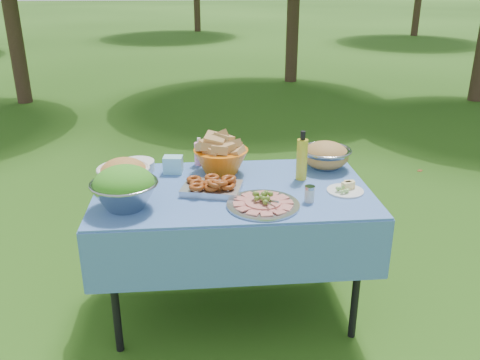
% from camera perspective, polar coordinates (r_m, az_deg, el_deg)
% --- Properties ---
extents(ground, '(80.00, 80.00, 0.00)m').
position_cam_1_polar(ground, '(3.10, -0.75, -14.01)').
color(ground, '#163209').
rests_on(ground, ground).
extents(picnic_table, '(1.46, 0.86, 0.76)m').
position_cam_1_polar(picnic_table, '(2.89, -0.78, -7.90)').
color(picnic_table, '#84C2FF').
rests_on(picnic_table, ground).
extents(salad_bowl, '(0.42, 0.42, 0.21)m').
position_cam_1_polar(salad_bowl, '(2.52, -12.87, -0.84)').
color(salad_bowl, '#94999D').
rests_on(salad_bowl, picnic_table).
extents(pasta_bowl_white, '(0.30, 0.30, 0.15)m').
position_cam_1_polar(pasta_bowl_white, '(2.80, -12.94, 0.83)').
color(pasta_bowl_white, white).
rests_on(pasta_bowl_white, picnic_table).
extents(plate_stack, '(0.25, 0.25, 0.06)m').
position_cam_1_polar(plate_stack, '(3.02, -11.48, 1.57)').
color(plate_stack, white).
rests_on(plate_stack, picnic_table).
extents(wipes_box, '(0.12, 0.09, 0.10)m').
position_cam_1_polar(wipes_box, '(2.95, -7.52, 1.72)').
color(wipes_box, '#93E7FA').
rests_on(wipes_box, picnic_table).
extents(sanitizer_bottle, '(0.06, 0.06, 0.17)m').
position_cam_1_polar(sanitizer_bottle, '(3.05, -4.61, 3.24)').
color(sanitizer_bottle, pink).
rests_on(sanitizer_bottle, picnic_table).
extents(bread_bowl, '(0.42, 0.42, 0.21)m').
position_cam_1_polar(bread_bowl, '(2.92, -2.15, 2.84)').
color(bread_bowl, orange).
rests_on(bread_bowl, picnic_table).
extents(pasta_bowl_steel, '(0.36, 0.36, 0.16)m').
position_cam_1_polar(pasta_bowl_steel, '(3.04, 9.60, 2.81)').
color(pasta_bowl_steel, '#94999D').
rests_on(pasta_bowl_steel, picnic_table).
extents(fried_tray, '(0.35, 0.28, 0.07)m').
position_cam_1_polar(fried_tray, '(2.67, -3.17, -0.62)').
color(fried_tray, '#B3B4B9').
rests_on(fried_tray, picnic_table).
extents(charcuterie_platter, '(0.41, 0.41, 0.08)m').
position_cam_1_polar(charcuterie_platter, '(2.50, 2.62, -2.07)').
color(charcuterie_platter, '#9DA0A3').
rests_on(charcuterie_platter, picnic_table).
extents(oil_bottle, '(0.08, 0.08, 0.28)m').
position_cam_1_polar(oil_bottle, '(2.82, 6.98, 2.75)').
color(oil_bottle, gold).
rests_on(oil_bottle, picnic_table).
extents(cheese_plate, '(0.20, 0.20, 0.05)m').
position_cam_1_polar(cheese_plate, '(2.73, 11.76, -0.77)').
color(cheese_plate, white).
rests_on(cheese_plate, picnic_table).
extents(shaker, '(0.06, 0.06, 0.08)m').
position_cam_1_polar(shaker, '(2.58, 7.81, -1.55)').
color(shaker, silver).
rests_on(shaker, picnic_table).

